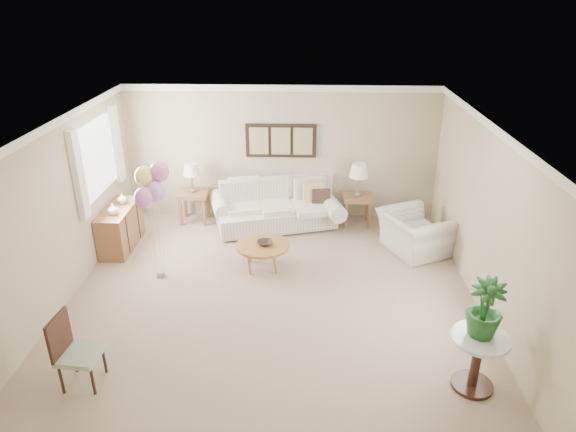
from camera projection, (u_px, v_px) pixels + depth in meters
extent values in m
plane|color=#A08D79|center=(272.00, 296.00, 7.70)|extent=(6.00, 6.00, 0.00)
cube|color=#B7AC89|center=(281.00, 153.00, 9.89)|extent=(6.00, 0.04, 2.60)
cube|color=#B7AC89|center=(248.00, 361.00, 4.43)|extent=(6.00, 0.04, 2.60)
cube|color=#B7AC89|center=(60.00, 214.00, 7.26)|extent=(0.04, 6.00, 2.60)
cube|color=#B7AC89|center=(488.00, 220.00, 7.06)|extent=(0.04, 6.00, 2.60)
cube|color=white|center=(269.00, 126.00, 6.63)|extent=(6.00, 6.00, 0.02)
cube|color=white|center=(281.00, 88.00, 9.35)|extent=(6.00, 0.06, 0.12)
cube|color=white|center=(45.00, 128.00, 6.75)|extent=(0.06, 6.00, 0.12)
cube|color=white|center=(501.00, 132.00, 6.55)|extent=(0.06, 6.00, 0.12)
cube|color=white|center=(97.00, 158.00, 8.48)|extent=(0.04, 1.40, 1.20)
cube|color=white|center=(78.00, 175.00, 7.70)|extent=(0.10, 0.22, 1.40)
cube|color=white|center=(117.00, 143.00, 9.25)|extent=(0.10, 0.22, 1.40)
cube|color=black|center=(281.00, 141.00, 9.76)|extent=(1.35, 0.04, 0.65)
cube|color=#8C8C59|center=(259.00, 141.00, 9.75)|extent=(0.36, 0.02, 0.52)
cube|color=#8C8C59|center=(281.00, 141.00, 9.74)|extent=(0.36, 0.02, 0.52)
cube|color=#8C8C59|center=(303.00, 141.00, 9.73)|extent=(0.36, 0.02, 0.52)
cube|color=silver|center=(276.00, 217.00, 9.79)|extent=(2.37, 1.48, 0.36)
cube|color=silver|center=(277.00, 191.00, 9.93)|extent=(2.18, 0.82, 0.55)
cylinder|color=silver|center=(221.00, 205.00, 9.73)|extent=(0.56, 0.95, 0.32)
cylinder|color=silver|center=(332.00, 206.00, 9.66)|extent=(0.56, 0.95, 0.32)
cube|color=silver|center=(242.00, 207.00, 9.67)|extent=(0.78, 0.86, 0.12)
cube|color=silver|center=(276.00, 207.00, 9.65)|extent=(0.78, 0.86, 0.12)
cube|color=silver|center=(309.00, 208.00, 9.63)|extent=(0.78, 0.86, 0.12)
cube|color=#A7C5D8|center=(235.00, 192.00, 9.74)|extent=(0.38, 0.12, 0.38)
cube|color=#E1C470|center=(313.00, 193.00, 9.69)|extent=(0.38, 0.12, 0.38)
cube|color=#37261E|center=(321.00, 198.00, 9.65)|extent=(0.34, 0.10, 0.34)
cube|color=silver|center=(276.00, 226.00, 9.87)|extent=(2.00, 0.80, 0.04)
cube|color=brown|center=(193.00, 193.00, 9.90)|extent=(0.57, 0.52, 0.08)
cube|color=brown|center=(181.00, 212.00, 9.85)|extent=(0.05, 0.05, 0.54)
cube|color=brown|center=(204.00, 213.00, 9.83)|extent=(0.05, 0.05, 0.54)
cube|color=brown|center=(185.00, 204.00, 10.23)|extent=(0.05, 0.05, 0.54)
cube|color=brown|center=(208.00, 204.00, 10.21)|extent=(0.05, 0.05, 0.54)
cube|color=brown|center=(357.00, 197.00, 9.78)|extent=(0.55, 0.50, 0.08)
cube|color=brown|center=(346.00, 216.00, 9.73)|extent=(0.05, 0.05, 0.52)
cube|color=brown|center=(369.00, 216.00, 9.72)|extent=(0.05, 0.05, 0.52)
cube|color=brown|center=(344.00, 207.00, 10.09)|extent=(0.05, 0.05, 0.52)
cube|color=brown|center=(367.00, 208.00, 10.08)|extent=(0.05, 0.05, 0.52)
cylinder|color=gray|center=(193.00, 190.00, 9.87)|extent=(0.13, 0.13, 0.06)
cylinder|color=gray|center=(192.00, 182.00, 9.80)|extent=(0.04, 0.04, 0.28)
cone|color=silver|center=(191.00, 169.00, 9.70)|extent=(0.32, 0.32, 0.23)
cylinder|color=gray|center=(358.00, 194.00, 9.75)|extent=(0.15, 0.15, 0.06)
cylinder|color=gray|center=(358.00, 185.00, 9.68)|extent=(0.04, 0.04, 0.32)
cone|color=silver|center=(359.00, 170.00, 9.56)|extent=(0.36, 0.36, 0.25)
cylinder|color=#A67134|center=(263.00, 245.00, 8.29)|extent=(0.87, 0.87, 0.05)
cylinder|color=#A67134|center=(276.00, 252.00, 8.56)|extent=(0.03, 0.03, 0.39)
cylinder|color=#A67134|center=(252.00, 251.00, 8.58)|extent=(0.03, 0.03, 0.39)
cylinder|color=#A67134|center=(249.00, 263.00, 8.20)|extent=(0.03, 0.03, 0.39)
cylinder|color=#A67134|center=(275.00, 264.00, 8.19)|extent=(0.03, 0.03, 0.39)
imported|color=black|center=(265.00, 243.00, 8.26)|extent=(0.27, 0.27, 0.06)
imported|color=silver|center=(414.00, 233.00, 8.85)|extent=(1.31, 1.38, 0.70)
cylinder|color=silver|center=(481.00, 338.00, 5.69)|extent=(0.65, 0.65, 0.04)
cylinder|color=#341B14|center=(476.00, 363.00, 5.83)|extent=(0.11, 0.11, 0.65)
cylinder|color=#341B14|center=(472.00, 386.00, 5.97)|extent=(0.48, 0.48, 0.01)
imported|color=#17451E|center=(485.00, 308.00, 5.57)|extent=(0.46, 0.46, 0.70)
cube|color=#94A58A|center=(80.00, 355.00, 5.86)|extent=(0.49, 0.49, 0.06)
cylinder|color=#341B14|center=(61.00, 380.00, 5.79)|extent=(0.04, 0.04, 0.37)
cylinder|color=#341B14|center=(93.00, 381.00, 5.78)|extent=(0.04, 0.04, 0.37)
cylinder|color=#341B14|center=(75.00, 359.00, 6.12)|extent=(0.04, 0.04, 0.37)
cylinder|color=#341B14|center=(104.00, 360.00, 6.11)|extent=(0.04, 0.04, 0.37)
cube|color=#341B14|center=(59.00, 335.00, 5.76)|extent=(0.07, 0.43, 0.49)
cube|color=brown|center=(120.00, 228.00, 9.00)|extent=(0.45, 1.20, 0.74)
cube|color=#341B14|center=(115.00, 235.00, 8.73)|extent=(0.46, 0.02, 0.70)
cube|color=#341B14|center=(126.00, 221.00, 9.27)|extent=(0.46, 0.02, 0.70)
imported|color=white|center=(113.00, 209.00, 8.59)|extent=(0.18, 0.18, 0.19)
imported|color=beige|center=(122.00, 198.00, 9.01)|extent=(0.23, 0.23, 0.19)
cube|color=gray|center=(161.00, 274.00, 8.20)|extent=(0.10, 0.10, 0.08)
ellipsoid|color=pink|center=(144.00, 198.00, 7.53)|extent=(0.28, 0.28, 0.33)
cylinder|color=silver|center=(153.00, 241.00, 7.89)|extent=(0.01, 0.01, 1.16)
ellipsoid|color=#C882EB|center=(156.00, 192.00, 7.61)|extent=(0.28, 0.28, 0.33)
cylinder|color=silver|center=(159.00, 238.00, 7.93)|extent=(0.01, 0.01, 1.22)
ellipsoid|color=#FDE571|center=(144.00, 177.00, 7.58)|extent=(0.28, 0.28, 0.33)
cylinder|color=silver|center=(153.00, 231.00, 7.92)|extent=(0.01, 0.01, 1.43)
ellipsoid|color=pink|center=(160.00, 171.00, 7.60)|extent=(0.28, 0.28, 0.33)
cylinder|color=silver|center=(161.00, 228.00, 7.93)|extent=(0.01, 0.01, 1.49)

